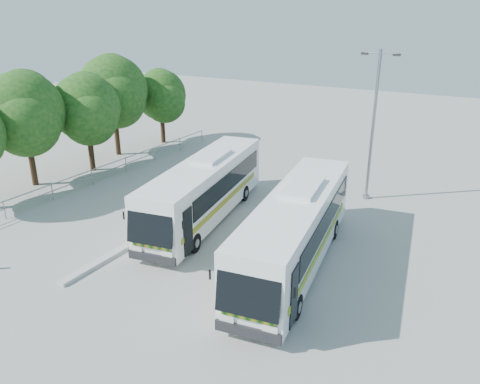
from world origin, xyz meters
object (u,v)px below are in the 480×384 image
Objects in this scene: tree_far_c at (87,108)px; tree_far_d at (113,90)px; tree_far_b at (25,112)px; coach_adjacent at (296,228)px; tree_far_e at (161,95)px; lamppost at (374,120)px; coach_main at (205,189)px.

tree_far_c is 0.88× the size of tree_far_d.
tree_far_c is at bearing 77.09° from tree_far_b.
coach_adjacent is at bearing -25.36° from tree_far_d.
tree_far_d is 4.65m from tree_far_e.
lamppost is at bearing 23.73° from tree_far_b.
tree_far_d is at bearing 146.22° from coach_adjacent.
tree_far_c is 17.95m from coach_adjacent.
coach_adjacent reaches higher than coach_main.
tree_far_d reaches higher than coach_main.
coach_adjacent is 1.38× the size of lamppost.
tree_far_c is at bearing -86.46° from tree_far_e.
tree_far_d is at bearing -177.36° from lamppost.
coach_adjacent is at bearing -36.82° from tree_far_e.
tree_far_b is at bearing -87.77° from tree_far_d.
tree_far_e is 0.53× the size of coach_main.
lamppost is at bearing 78.76° from coach_adjacent.
tree_far_c is 3.93m from tree_far_d.
tree_far_b is 0.61× the size of coach_adjacent.
tree_far_b is 7.61m from tree_far_d.
tree_far_d reaches higher than tree_far_c.
lamppost reaches higher than tree_far_e.
tree_far_c is at bearing 155.39° from coach_adjacent.
tree_far_e is at bearing 126.49° from coach_main.
tree_far_e is 16.21m from coach_main.
lamppost reaches higher than tree_far_c.
tree_far_e is at bearing 134.77° from coach_adjacent.
tree_far_d reaches higher than coach_adjacent.
coach_adjacent is at bearing -3.36° from tree_far_b.
tree_far_c reaches higher than tree_far_e.
tree_far_d is 0.65× the size of coach_main.
lamppost is (18.03, -4.01, 0.69)m from tree_far_e.
tree_far_b is 1.07× the size of tree_far_c.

